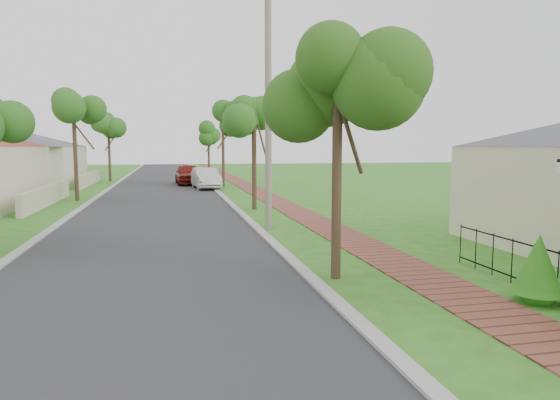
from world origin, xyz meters
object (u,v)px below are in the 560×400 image
object	(u,v)px
parked_car_white	(206,178)
utility_pole	(268,104)
parked_car_red	(188,174)
near_tree	(338,93)

from	to	relation	value
parked_car_white	utility_pole	world-z (taller)	utility_pole
parked_car_red	parked_car_white	distance (m)	4.56
parked_car_white	utility_pole	xyz separation A→B (m)	(0.99, -18.06, 3.76)
parked_car_red	utility_pole	bearing A→B (deg)	-87.28
parked_car_red	utility_pole	size ratio (longest dim) A/B	0.54
parked_car_red	parked_car_white	bearing A→B (deg)	-78.87
near_tree	utility_pole	size ratio (longest dim) A/B	0.59
parked_car_white	utility_pole	bearing A→B (deg)	-92.43
parked_car_white	parked_car_red	bearing A→B (deg)	98.09
parked_car_white	near_tree	world-z (taller)	near_tree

